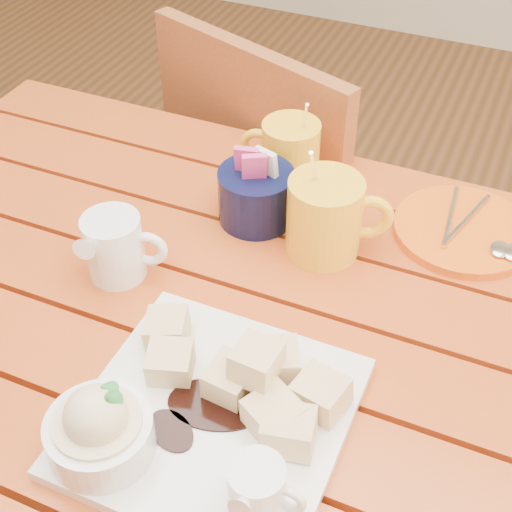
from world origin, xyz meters
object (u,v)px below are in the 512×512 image
at_px(coffee_mug_right, 327,216).
at_px(table, 239,382).
at_px(coffee_mug_left, 289,151).
at_px(orange_saucer, 464,230).
at_px(chair_far, 287,210).
at_px(dessert_plate, 191,415).

bearing_deg(coffee_mug_right, table, -128.78).
relative_size(coffee_mug_left, coffee_mug_right, 0.87).
height_order(orange_saucer, chair_far, chair_far).
bearing_deg(dessert_plate, table, 97.25).
relative_size(coffee_mug_right, orange_saucer, 0.86).
bearing_deg(table, coffee_mug_right, 73.94).
height_order(table, coffee_mug_right, coffee_mug_right).
bearing_deg(table, chair_far, 104.61).
height_order(coffee_mug_left, chair_far, coffee_mug_left).
xyz_separation_m(table, dessert_plate, (0.02, -0.15, 0.14)).
relative_size(table, orange_saucer, 6.38).
bearing_deg(coffee_mug_left, dessert_plate, -84.98).
distance_m(table, coffee_mug_right, 0.24).
distance_m(table, chair_far, 0.57).
xyz_separation_m(orange_saucer, chair_far, (-0.35, 0.26, -0.27)).
bearing_deg(coffee_mug_right, coffee_mug_left, 105.98).
xyz_separation_m(dessert_plate, coffee_mug_left, (-0.07, 0.45, 0.02)).
bearing_deg(coffee_mug_left, table, -84.00).
distance_m(coffee_mug_left, chair_far, 0.40).
height_order(table, coffee_mug_left, coffee_mug_left).
distance_m(coffee_mug_left, orange_saucer, 0.27).
xyz_separation_m(dessert_plate, coffee_mug_right, (0.03, 0.32, 0.03)).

